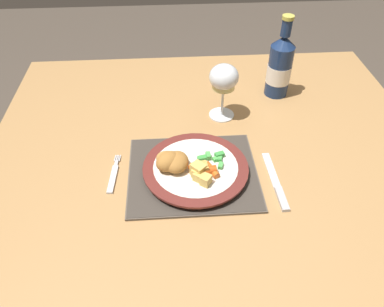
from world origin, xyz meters
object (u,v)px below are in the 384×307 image
at_px(fork, 113,176).
at_px(dining_table, 209,169).
at_px(table_knife, 277,185).
at_px(wine_glass, 224,80).
at_px(bottle, 280,66).
at_px(dinner_plate, 196,169).

bearing_deg(fork, dining_table, 23.57).
height_order(dining_table, table_knife, table_knife).
xyz_separation_m(table_knife, wine_glass, (-0.09, 0.29, 0.12)).
relative_size(table_knife, wine_glass, 1.18).
bearing_deg(wine_glass, bottle, 29.87).
bearing_deg(bottle, table_knife, -102.81).
height_order(wine_glass, bottle, bottle).
height_order(table_knife, bottle, bottle).
bearing_deg(dining_table, dinner_plate, -112.91).
bearing_deg(table_knife, wine_glass, 107.99).
height_order(dining_table, bottle, bottle).
relative_size(fork, wine_glass, 0.81).
xyz_separation_m(table_knife, bottle, (0.09, 0.39, 0.09)).
relative_size(table_knife, bottle, 0.77).
relative_size(fork, bottle, 0.53).
bearing_deg(dining_table, wine_glass, 69.28).
bearing_deg(bottle, fork, -144.64).
bearing_deg(dinner_plate, table_knife, -16.19).
relative_size(dining_table, bottle, 4.73).
height_order(dinner_plate, table_knife, dinner_plate).
distance_m(dining_table, fork, 0.28).
xyz_separation_m(dinner_plate, table_knife, (0.19, -0.05, -0.01)).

